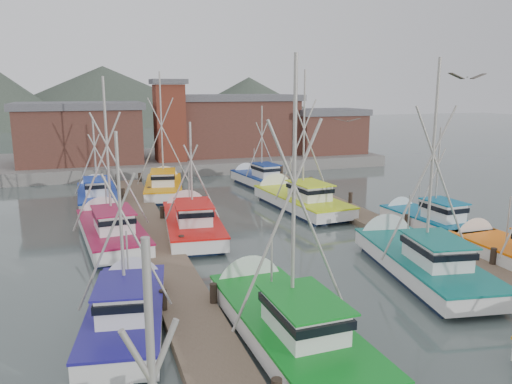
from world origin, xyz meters
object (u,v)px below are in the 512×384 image
object	(u,v)px
boat_4	(283,321)
boat_8	(191,222)
boat_12	(164,186)
lookout_tower	(169,120)

from	to	relation	value
boat_4	boat_8	world-z (taller)	boat_4
boat_8	boat_12	size ratio (longest dim) A/B	0.93
lookout_tower	boat_4	world-z (taller)	boat_4
lookout_tower	boat_8	world-z (taller)	lookout_tower
lookout_tower	boat_8	size ratio (longest dim) A/B	0.83
lookout_tower	boat_12	xyz separation A→B (m)	(-2.46, -11.38, -4.86)
boat_4	boat_12	distance (m)	26.57
lookout_tower	boat_8	xyz separation A→B (m)	(-2.56, -23.56, -4.87)
boat_8	boat_12	world-z (taller)	boat_12
lookout_tower	boat_12	world-z (taller)	boat_12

